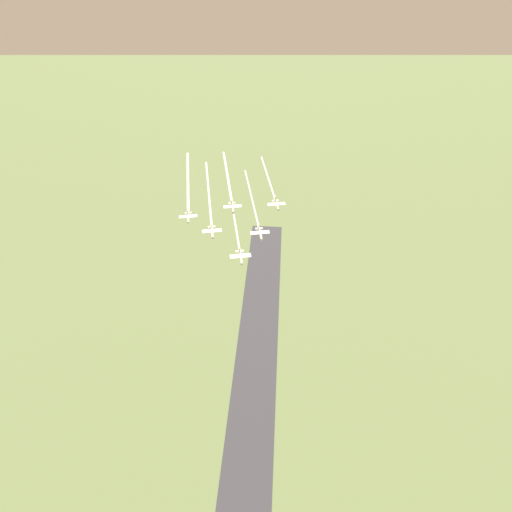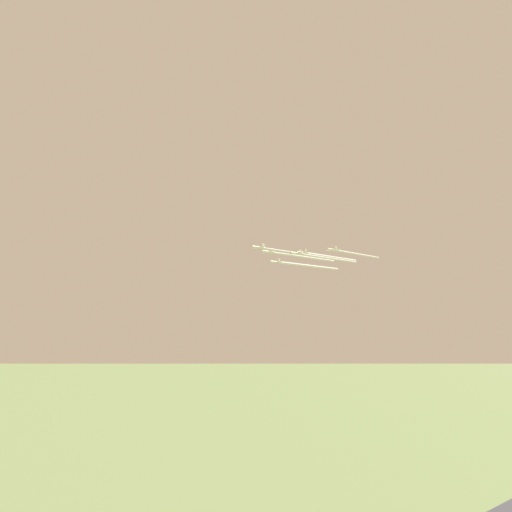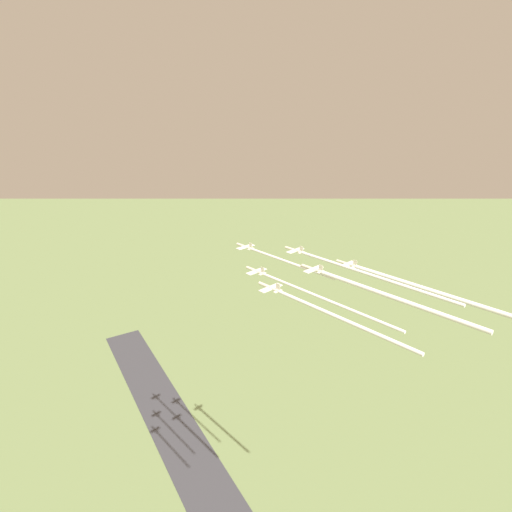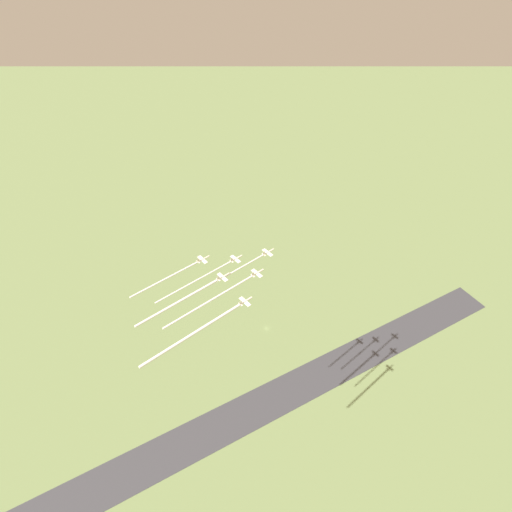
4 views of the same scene
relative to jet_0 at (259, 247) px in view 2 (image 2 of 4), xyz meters
The scene contains 12 objects.
jet_0 is the anchor object (origin of this frame).
jet_1 17.83m from the jet_0, 122.19° to the right, with size 7.30×7.79×2.61m.
jet_2 17.71m from the jet_0, 61.26° to the right, with size 7.30×7.79×2.61m.
jet_3 35.41m from the jet_0, 122.19° to the right, with size 7.30×7.79×2.61m.
jet_4 30.52m from the jet_0, 91.72° to the right, with size 7.30×7.79×2.61m.
jet_5 35.50m from the jet_0, 61.26° to the right, with size 7.30×7.79×2.61m.
smoke_trail_0 21.13m from the jet_0, 91.72° to the right, with size 1.90×35.13×0.84m.
smoke_trail_1 42.87m from the jet_0, 103.82° to the right, with size 2.21×46.08×0.82m.
smoke_trail_2 45.63m from the jet_0, 80.38° to the right, with size 2.52×51.82×0.96m.
smoke_trail_3 56.54m from the jet_0, 110.24° to the right, with size 2.09×39.06×0.92m.
smoke_trail_4 56.88m from the jet_0, 91.72° to the right, with size 2.57×45.60×1.20m.
smoke_trail_5 63.53m from the jet_0, 75.30° to the right, with size 2.93×53.62×1.32m.
Camera 2 is at (-63.65, 72.01, 140.18)m, focal length 28.00 mm.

